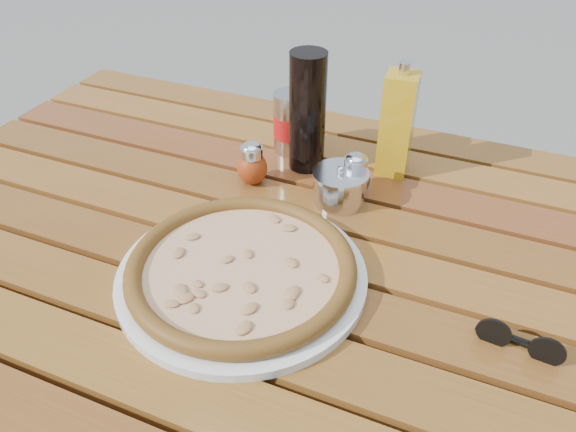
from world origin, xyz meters
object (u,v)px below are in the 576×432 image
at_px(olive_oil_cruet, 397,124).
at_px(parmesan_tin, 340,186).
at_px(pizza, 241,268).
at_px(sunglasses, 520,342).
at_px(dark_bottle, 307,112).
at_px(pepper_shaker, 252,164).
at_px(oregano_shaker, 355,175).
at_px(table, 283,273).
at_px(plate, 242,276).
at_px(soda_can, 291,123).

distance_m(olive_oil_cruet, parmesan_tin, 0.16).
bearing_deg(olive_oil_cruet, pizza, -108.46).
xyz_separation_m(parmesan_tin, sunglasses, (0.31, -0.22, -0.01)).
bearing_deg(dark_bottle, pepper_shaker, -126.34).
bearing_deg(oregano_shaker, olive_oil_cruet, 67.24).
bearing_deg(pepper_shaker, table, -47.87).
xyz_separation_m(table, plate, (-0.02, -0.11, 0.08)).
relative_size(pepper_shaker, oregano_shaker, 1.00).
bearing_deg(pizza, dark_bottle, 95.11).
relative_size(plate, dark_bottle, 1.64).
height_order(soda_can, olive_oil_cruet, olive_oil_cruet).
distance_m(pepper_shaker, dark_bottle, 0.14).
xyz_separation_m(table, oregano_shaker, (0.06, 0.16, 0.11)).
height_order(oregano_shaker, olive_oil_cruet, olive_oil_cruet).
relative_size(pepper_shaker, olive_oil_cruet, 0.39).
relative_size(pizza, oregano_shaker, 4.05).
relative_size(table, olive_oil_cruet, 6.67).
xyz_separation_m(table, dark_bottle, (-0.05, 0.22, 0.19)).
bearing_deg(sunglasses, dark_bottle, 148.07).
distance_m(parmesan_tin, sunglasses, 0.38).
height_order(plate, oregano_shaker, oregano_shaker).
height_order(pizza, parmesan_tin, parmesan_tin).
bearing_deg(plate, soda_can, 102.05).
bearing_deg(sunglasses, oregano_shaker, 144.83).
bearing_deg(pepper_shaker, dark_bottle, 53.66).
relative_size(plate, oregano_shaker, 4.39).
relative_size(plate, soda_can, 3.00).
relative_size(olive_oil_cruet, sunglasses, 1.90).
distance_m(soda_can, sunglasses, 0.58).
relative_size(table, sunglasses, 12.66).
relative_size(pizza, olive_oil_cruet, 1.58).
distance_m(dark_bottle, soda_can, 0.08).
distance_m(pizza, oregano_shaker, 0.28).
bearing_deg(pizza, plate, 0.00).
bearing_deg(dark_bottle, parmesan_tin, -42.61).
bearing_deg(pepper_shaker, parmesan_tin, 1.54).
relative_size(soda_can, olive_oil_cruet, 0.57).
height_order(pepper_shaker, sunglasses, pepper_shaker).
height_order(pizza, soda_can, soda_can).
height_order(table, sunglasses, sunglasses).
distance_m(table, parmesan_tin, 0.18).
bearing_deg(olive_oil_cruet, oregano_shaker, -112.76).
height_order(plate, pizza, pizza).
bearing_deg(table, parmesan_tin, 69.51).
relative_size(table, parmesan_tin, 13.92).
xyz_separation_m(pepper_shaker, dark_bottle, (0.07, 0.09, 0.07)).
xyz_separation_m(pizza, oregano_shaker, (0.08, 0.27, 0.02)).
distance_m(table, soda_can, 0.31).
bearing_deg(olive_oil_cruet, table, -112.21).
xyz_separation_m(dark_bottle, sunglasses, (0.41, -0.31, -0.09)).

